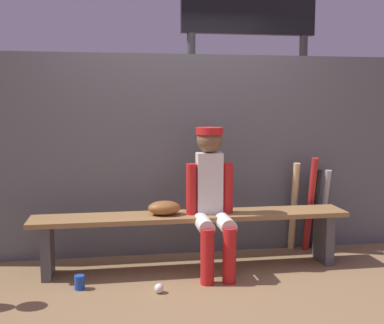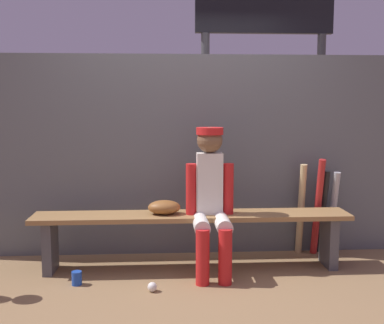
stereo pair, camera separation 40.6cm
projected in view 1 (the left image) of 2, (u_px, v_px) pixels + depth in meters
The scene contains 13 objects.
ground_plane at pixel (192, 268), 4.18m from camera, with size 30.00×30.00×0.00m, color olive.
chainlink_fence at pixel (184, 156), 4.52m from camera, with size 4.78×0.03×1.89m, color #595E63.
dugout_bench at pixel (192, 225), 4.13m from camera, with size 2.73×0.36×0.49m.
player_seated at pixel (212, 194), 4.01m from camera, with size 0.41×0.55×1.24m.
baseball_glove at pixel (164, 208), 4.08m from camera, with size 0.28×0.20×0.12m, color brown.
bat_wood_natural at pixel (294, 207), 4.64m from camera, with size 0.06×0.06×0.87m, color tan.
bat_aluminum_red at pixel (310, 205), 4.60m from camera, with size 0.06×0.06×0.94m, color #B22323.
bat_aluminum_black at pixel (314, 209), 4.67m from camera, with size 0.06×0.06×0.83m, color black.
bat_aluminum_silver at pixel (323, 209), 4.72m from camera, with size 0.06×0.06×0.80m, color #B7B7BC.
baseball at pixel (159, 288), 3.63m from camera, with size 0.07×0.07×0.07m, color white.
cup_on_ground at pixel (80, 282), 3.70m from camera, with size 0.08×0.08×0.11m, color #1E47AD.
cup_on_bench at pixel (204, 206), 4.18m from camera, with size 0.08×0.08×0.11m, color #1E47AD.
scoreboard at pixel (254, 37), 5.66m from camera, with size 1.89×0.27×3.24m.
Camera 1 is at (-0.65, -3.98, 1.43)m, focal length 44.69 mm.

